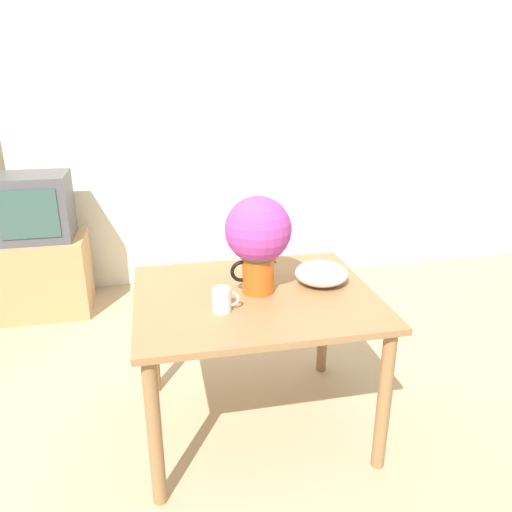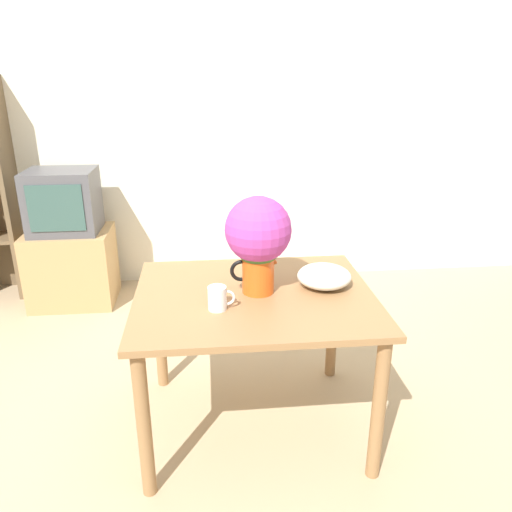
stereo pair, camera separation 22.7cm
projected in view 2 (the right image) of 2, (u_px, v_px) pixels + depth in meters
ground_plane at (213, 440)px, 2.46m from camera, size 12.00×12.00×0.00m
wall_back at (203, 124)px, 3.93m from camera, size 8.00×0.05×2.60m
table at (254, 314)px, 2.35m from camera, size 1.11×0.92×0.73m
flower_vase at (258, 237)px, 2.24m from camera, size 0.30×0.30×0.46m
coffee_mug at (218, 298)px, 2.15m from camera, size 0.12×0.08×0.10m
white_bowl at (324, 276)px, 2.38m from camera, size 0.26×0.26×0.10m
tv_stand at (72, 267)px, 3.83m from camera, size 0.62×0.47×0.57m
tv_set at (63, 201)px, 3.64m from camera, size 0.48×0.40×0.46m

